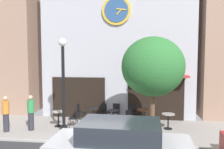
% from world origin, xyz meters
% --- Properties ---
extents(clock_building, '(8.69, 3.54, 11.01)m').
position_xyz_m(clock_building, '(0.30, 5.24, 5.71)').
color(clock_building, '#B2B2BC').
rests_on(clock_building, ground_plane).
extents(street_lamp, '(0.36, 0.36, 4.29)m').
position_xyz_m(street_lamp, '(-1.80, 1.19, 2.18)').
color(street_lamp, black).
rests_on(street_lamp, ground_plane).
extents(street_tree, '(2.60, 2.34, 4.31)m').
position_xyz_m(street_tree, '(2.13, 0.90, 3.07)').
color(street_tree, brown).
rests_on(street_tree, ground_plane).
extents(cafe_table_center_left, '(0.61, 0.61, 0.76)m').
position_xyz_m(cafe_table_center_left, '(-2.42, 2.20, 0.50)').
color(cafe_table_center_left, black).
rests_on(cafe_table_center_left, ground_plane).
extents(cafe_table_center_right, '(0.61, 0.61, 0.74)m').
position_xyz_m(cafe_table_center_right, '(-0.84, 3.15, 0.48)').
color(cafe_table_center_right, black).
rests_on(cafe_table_center_right, ground_plane).
extents(cafe_table_near_curb, '(0.64, 0.64, 0.73)m').
position_xyz_m(cafe_table_near_curb, '(0.26, 2.91, 0.49)').
color(cafe_table_near_curb, black).
rests_on(cafe_table_near_curb, ground_plane).
extents(cafe_table_rightmost, '(0.78, 0.78, 0.75)m').
position_xyz_m(cafe_table_rightmost, '(1.85, 3.23, 0.55)').
color(cafe_table_rightmost, black).
rests_on(cafe_table_rightmost, ground_plane).
extents(cafe_table_center, '(0.63, 0.63, 0.74)m').
position_xyz_m(cafe_table_center, '(2.97, 2.44, 0.50)').
color(cafe_table_center, black).
rests_on(cafe_table_center, ground_plane).
extents(cafe_chair_by_entrance, '(0.55, 0.55, 0.90)m').
position_xyz_m(cafe_chair_by_entrance, '(1.22, 3.82, 0.53)').
color(cafe_chair_by_entrance, black).
rests_on(cafe_chair_by_entrance, ground_plane).
extents(cafe_chair_right_end, '(0.45, 0.45, 0.90)m').
position_xyz_m(cafe_chair_right_end, '(-1.65, 3.39, 0.53)').
color(cafe_chair_right_end, black).
rests_on(cafe_chair_right_end, ground_plane).
extents(cafe_chair_left_end, '(0.56, 0.56, 0.90)m').
position_xyz_m(cafe_chair_left_end, '(0.99, 2.47, 0.53)').
color(cafe_chair_left_end, black).
rests_on(cafe_chair_left_end, ground_plane).
extents(cafe_chair_corner, '(0.40, 0.40, 0.90)m').
position_xyz_m(cafe_chair_corner, '(0.32, 3.71, 0.53)').
color(cafe_chair_corner, black).
rests_on(cafe_chair_corner, ground_plane).
extents(cafe_chair_facing_wall, '(0.57, 0.57, 0.90)m').
position_xyz_m(cafe_chair_facing_wall, '(-0.29, 3.55, 0.53)').
color(cafe_chair_facing_wall, black).
rests_on(cafe_chair_facing_wall, ground_plane).
extents(cafe_chair_curbside, '(0.42, 0.42, 0.90)m').
position_xyz_m(cafe_chair_curbside, '(-1.57, 2.19, 0.53)').
color(cafe_chair_curbside, black).
rests_on(cafe_chair_curbside, ground_plane).
extents(pedestrian_green, '(0.43, 0.43, 1.67)m').
position_xyz_m(pedestrian_green, '(-3.50, 1.47, 0.86)').
color(pedestrian_green, '#2D2D38').
rests_on(pedestrian_green, ground_plane).
extents(pedestrian_orange, '(0.43, 0.43, 1.67)m').
position_xyz_m(pedestrian_orange, '(-4.55, 1.12, 0.86)').
color(pedestrian_orange, '#2D2D38').
rests_on(pedestrian_orange, ground_plane).
extents(parked_car_silver, '(4.35, 2.13, 1.55)m').
position_xyz_m(parked_car_silver, '(1.03, -2.01, 0.76)').
color(parked_car_silver, '#B7BABF').
rests_on(parked_car_silver, ground_plane).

